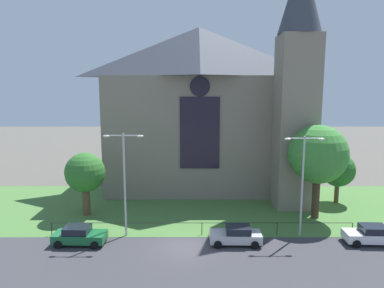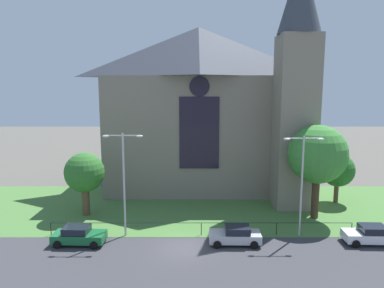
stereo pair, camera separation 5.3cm
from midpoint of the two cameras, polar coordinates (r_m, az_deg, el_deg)
ground at (r=39.09m, az=-0.97°, el=-9.94°), size 160.00×160.00×0.00m
road_asphalt at (r=28.01m, az=-1.47°, el=-17.92°), size 120.00×8.00×0.01m
grass_verge at (r=37.20m, az=-1.03°, el=-10.94°), size 120.00×20.00×0.01m
church_building at (r=44.85m, az=2.21°, el=5.90°), size 23.20×16.20×26.00m
iron_railing at (r=31.73m, az=1.68°, el=-12.70°), size 26.19×0.07×1.13m
tree_left_near at (r=37.05m, az=-16.58°, el=-4.46°), size 3.94×3.94×6.35m
tree_right_near at (r=36.35m, az=19.57°, el=-1.63°), size 5.65×5.65×9.19m
tree_right_far at (r=42.73m, az=22.36°, el=-3.89°), size 3.69×3.69×5.53m
streetlamp_near at (r=30.75m, az=-10.65°, el=-4.43°), size 3.37×0.26×8.94m
streetlamp_far at (r=31.64m, az=17.35°, el=-4.55°), size 3.37×0.26×8.71m
parked_car_green at (r=31.51m, az=-17.43°, el=-13.70°), size 4.27×2.17×1.51m
parked_car_silver at (r=30.38m, az=7.11°, el=-14.22°), size 4.24×2.09×1.51m
parked_car_white at (r=33.63m, az=26.77°, el=-12.80°), size 4.26×2.15×1.51m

